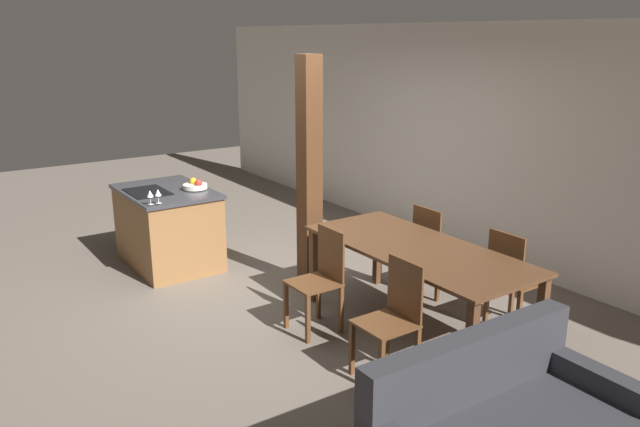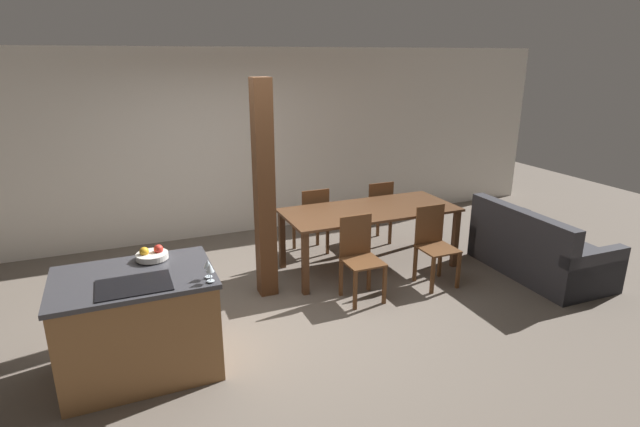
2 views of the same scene
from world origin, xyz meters
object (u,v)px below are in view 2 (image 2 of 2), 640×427
Objects in this scene: dining_chair_near_right at (434,244)px; dining_chair_far_left at (312,219)px; wine_glass_middle at (208,264)px; dining_table at (370,216)px; couch at (538,252)px; kitchen_island at (139,324)px; fruit_bowl at (152,255)px; dining_chair_far_right at (376,211)px; timber_post at (264,192)px; wine_glass_near at (210,268)px; dining_chair_near_left at (360,256)px.

dining_chair_near_right is 1.00× the size of dining_chair_far_left.
wine_glass_middle is 0.07× the size of dining_table.
kitchen_island is at bearing 93.73° from couch.
couch is at bearing -0.79° from fruit_bowl.
dining_chair_far_right is at bearing 90.00° from dining_chair_near_right.
fruit_bowl reaches higher than dining_chair_near_right.
timber_post reaches higher than fruit_bowl.
dining_chair_far_left is (-0.49, 0.70, -0.20)m from dining_table.
wine_glass_near is 0.16× the size of dining_chair_far_left.
timber_post reaches higher than wine_glass_middle.
dining_chair_far_right is at bearing 55.03° from dining_table.
wine_glass_middle is 0.09× the size of couch.
dining_chair_near_right is (0.49, -0.70, -0.20)m from dining_table.
timber_post is (-0.91, -0.90, 0.70)m from dining_chair_far_left.
timber_post reaches higher than dining_chair_near_right.
wine_glass_near reaches higher than dining_chair_far_right.
dining_chair_near_right is (3.13, 0.22, -0.45)m from fruit_bowl.
wine_glass_middle reaches higher than kitchen_island.
dining_chair_far_left reaches higher than dining_table.
dining_chair_far_left is at bearing 55.16° from couch.
wine_glass_middle is at bearing -156.03° from dining_chair_near_left.
dining_chair_near_left is at bearing 180.00° from dining_chair_near_right.
timber_post is (-0.91, 0.50, 0.70)m from dining_chair_near_left.
dining_chair_near_left is (-0.49, -0.70, -0.20)m from dining_table.
couch is at bearing 8.25° from wine_glass_near.
couch is at bearing 7.10° from wine_glass_middle.
timber_post is (1.24, 0.71, 0.26)m from fruit_bowl.
timber_post reaches higher than couch.
fruit_bowl reaches higher than dining_chair_far_left.
wine_glass_middle is at bearing 50.91° from dining_chair_far_left.
fruit_bowl reaches higher than dining_chair_near_left.
timber_post reaches higher than dining_table.
couch is at bearing 128.72° from dining_chair_far_right.
kitchen_island is 1.38× the size of dining_chair_far_left.
kitchen_island is 1.38× the size of dining_chair_near_left.
couch is (4.47, -0.06, -0.65)m from fruit_bowl.
wine_glass_middle reaches higher than dining_chair_far_left.
timber_post is at bearing 151.48° from dining_chair_near_left.
wine_glass_middle is at bearing -123.69° from timber_post.
couch reaches higher than dining_table.
dining_chair_far_left is at bearing 50.91° from wine_glass_middle.
wine_glass_near is at bearing -162.40° from dining_chair_near_right.
dining_chair_near_right is at bearing -14.75° from timber_post.
dining_chair_near_right is at bearing 124.97° from dining_chair_far_left.
wine_glass_near is 2.04m from dining_chair_near_left.
dining_chair_far_right is (-0.00, 1.39, 0.00)m from dining_chair_near_right.
dining_chair_far_left is (1.77, 2.26, -0.52)m from wine_glass_near.
dining_chair_near_right is 1.70m from dining_chair_far_left.
dining_chair_far_left reaches higher than couch.
fruit_bowl is 0.30× the size of dining_chair_near_left.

